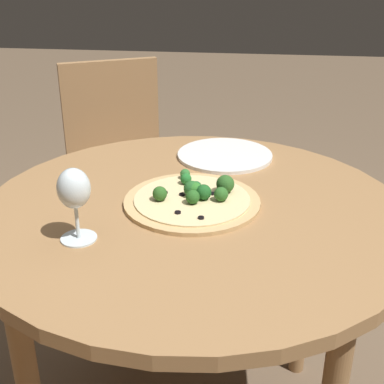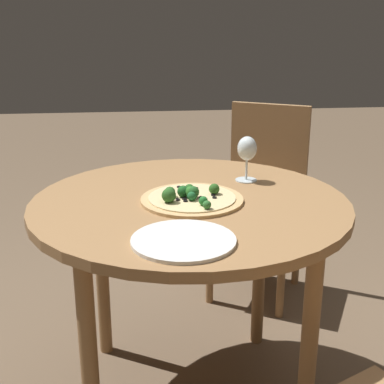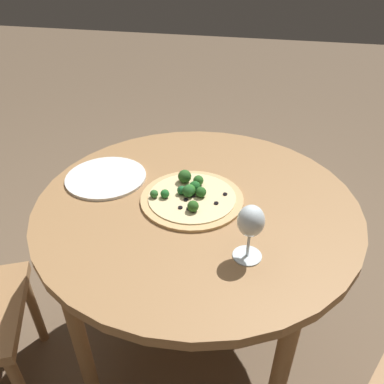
{
  "view_description": "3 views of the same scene",
  "coord_description": "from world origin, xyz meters",
  "px_view_note": "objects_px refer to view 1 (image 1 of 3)",
  "views": [
    {
      "loc": [
        0.14,
        -1.11,
        1.31
      ],
      "look_at": [
        -0.01,
        0.01,
        0.78
      ],
      "focal_mm": 50.0,
      "sensor_mm": 36.0,
      "label": 1
    },
    {
      "loc": [
        0.16,
        1.59,
        1.31
      ],
      "look_at": [
        -0.01,
        0.01,
        0.78
      ],
      "focal_mm": 50.0,
      "sensor_mm": 36.0,
      "label": 2
    },
    {
      "loc": [
        -0.94,
        -0.21,
        1.43
      ],
      "look_at": [
        -0.01,
        0.01,
        0.78
      ],
      "focal_mm": 35.0,
      "sensor_mm": 36.0,
      "label": 3
    }
  ],
  "objects_px": {
    "wine_glass": "(74,192)",
    "plate_near": "(225,155)",
    "pizza": "(194,198)",
    "chair": "(120,175)"
  },
  "relations": [
    {
      "from": "chair",
      "to": "pizza",
      "type": "xyz_separation_m",
      "value": [
        0.39,
        -0.76,
        0.29
      ]
    },
    {
      "from": "pizza",
      "to": "wine_glass",
      "type": "relative_size",
      "value": 2.03
    },
    {
      "from": "pizza",
      "to": "wine_glass",
      "type": "distance_m",
      "value": 0.31
    },
    {
      "from": "wine_glass",
      "to": "pizza",
      "type": "bearing_deg",
      "value": 42.76
    },
    {
      "from": "chair",
      "to": "plate_near",
      "type": "xyz_separation_m",
      "value": [
        0.44,
        -0.45,
        0.28
      ]
    },
    {
      "from": "pizza",
      "to": "wine_glass",
      "type": "bearing_deg",
      "value": -137.24
    },
    {
      "from": "pizza",
      "to": "plate_near",
      "type": "distance_m",
      "value": 0.32
    },
    {
      "from": "wine_glass",
      "to": "plate_near",
      "type": "relative_size",
      "value": 0.58
    },
    {
      "from": "wine_glass",
      "to": "plate_near",
      "type": "xyz_separation_m",
      "value": [
        0.27,
        0.51,
        -0.1
      ]
    },
    {
      "from": "pizza",
      "to": "plate_near",
      "type": "xyz_separation_m",
      "value": [
        0.05,
        0.31,
        -0.01
      ]
    }
  ]
}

